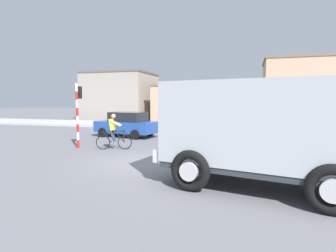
{
  "coord_description": "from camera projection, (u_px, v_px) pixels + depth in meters",
  "views": [
    {
      "loc": [
        3.93,
        -9.65,
        2.41
      ],
      "look_at": [
        0.36,
        2.5,
        1.2
      ],
      "focal_mm": 29.77,
      "sensor_mm": 36.0,
      "label": 1
    }
  ],
  "objects": [
    {
      "name": "ground_plane",
      "position": [
        140.0,
        163.0,
        10.55
      ],
      "size": [
        120.0,
        120.0,
        0.0
      ],
      "primitive_type": "plane",
      "color": "slate"
    },
    {
      "name": "sidewalk_far",
      "position": [
        202.0,
        127.0,
        23.99
      ],
      "size": [
        80.0,
        5.0,
        0.16
      ],
      "primitive_type": "cube",
      "color": "#ADADA8",
      "rests_on": "ground"
    },
    {
      "name": "truck_foreground",
      "position": [
        263.0,
        127.0,
        7.54
      ],
      "size": [
        5.81,
        3.66,
        2.9
      ],
      "color": "#B2B7BC",
      "rests_on": "ground"
    },
    {
      "name": "cyclist",
      "position": [
        113.0,
        132.0,
        13.4
      ],
      "size": [
        1.66,
        0.67,
        1.72
      ],
      "color": "black",
      "rests_on": "ground"
    },
    {
      "name": "traffic_light_pole",
      "position": [
        78.0,
        106.0,
        13.71
      ],
      "size": [
        0.24,
        0.43,
        3.2
      ],
      "color": "red",
      "rests_on": "ground"
    },
    {
      "name": "car_red_near",
      "position": [
        230.0,
        125.0,
        17.71
      ],
      "size": [
        4.27,
        2.49,
        1.6
      ],
      "color": "red",
      "rests_on": "ground"
    },
    {
      "name": "car_white_mid",
      "position": [
        127.0,
        124.0,
        17.97
      ],
      "size": [
        4.24,
        2.4,
        1.6
      ],
      "color": "#234C9E",
      "rests_on": "ground"
    },
    {
      "name": "building_corner_left",
      "position": [
        121.0,
        96.0,
        33.97
      ],
      "size": [
        7.53,
        7.03,
        5.61
      ],
      "color": "#9E9389",
      "rests_on": "ground"
    },
    {
      "name": "building_mid_block",
      "position": [
        198.0,
        103.0,
        31.94
      ],
      "size": [
        9.26,
        7.38,
        4.02
      ],
      "color": "tan",
      "rests_on": "ground"
    },
    {
      "name": "building_corner_right",
      "position": [
        324.0,
        92.0,
        27.26
      ],
      "size": [
        11.49,
        7.0,
        6.36
      ],
      "color": "tan",
      "rests_on": "ground"
    }
  ]
}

